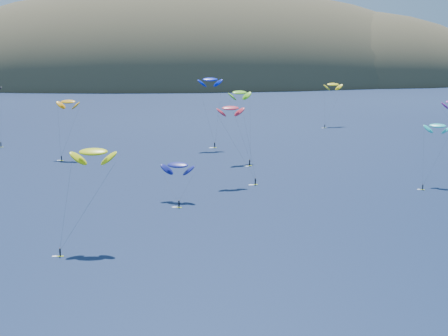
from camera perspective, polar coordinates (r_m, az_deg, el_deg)
The scene contains 9 objects.
island at distance 641.39m, azimuth -1.46°, elevation 7.06°, with size 730.00×300.00×210.00m.
kitesurfer_1 at distance 225.24m, azimuth -14.07°, elevation 5.90°, with size 9.46×10.94×22.03m.
kitesurfer_2 at distance 126.64m, azimuth -11.87°, elevation 1.45°, with size 11.74×9.95×21.47m.
kitesurfer_3 at distance 213.23m, azimuth 1.44°, elevation 6.90°, with size 9.42×15.34×25.63m.
kitesurfer_4 at distance 239.41m, azimuth -1.28°, elevation 8.08°, with size 9.54×5.54×28.53m.
kitesurfer_5 at distance 188.30m, azimuth 18.94°, elevation 3.67°, with size 11.50×11.50×18.82m.
kitesurfer_9 at distance 178.99m, azimuth 0.60°, elevation 5.48°, with size 11.46×7.34×23.85m.
kitesurfer_10 at distance 161.28m, azimuth -4.26°, elevation 0.27°, with size 9.49×12.14×11.57m.
kitesurfer_11 at distance 307.45m, azimuth 9.94°, elevation 7.53°, with size 12.31×13.54×22.26m.
Camera 1 is at (-30.34, -73.13, 40.96)m, focal length 50.00 mm.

